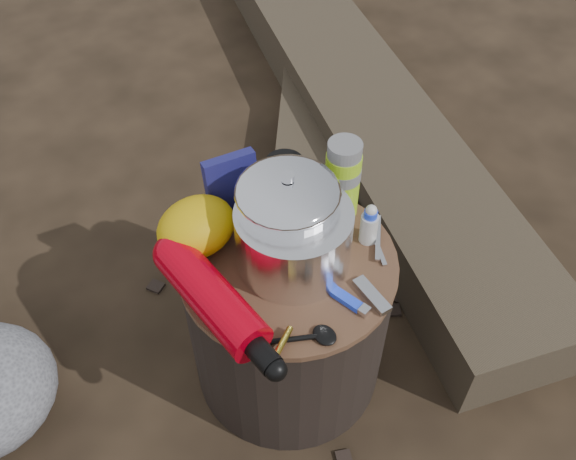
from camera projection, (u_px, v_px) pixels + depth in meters
ground at (288, 364)px, 1.50m from camera, size 60.00×60.00×0.00m
stump at (288, 318)px, 1.36m from camera, size 0.42×0.42×0.39m
log_main at (359, 107)px, 2.04m from camera, size 1.07×2.01×0.17m
log_small at (317, 86)px, 2.17m from camera, size 1.04×1.08×0.11m
foil_windscreen at (294, 237)px, 1.17m from camera, size 0.22×0.22×0.13m
camping_pot at (288, 216)px, 1.17m from camera, size 0.19×0.19×0.19m
fuel_bottle at (212, 297)px, 1.11m from camera, size 0.09×0.33×0.08m
thermos at (342, 179)px, 1.24m from camera, size 0.07×0.07×0.18m
travel_mug at (285, 182)px, 1.28m from camera, size 0.07×0.07×0.11m
stuff_sack at (196, 227)px, 1.20m from camera, size 0.16×0.13×0.11m
food_pouch at (232, 185)px, 1.26m from camera, size 0.11×0.05×0.14m
lighter at (347, 299)px, 1.15m from camera, size 0.03×0.08×0.01m
multitool at (372, 295)px, 1.15m from camera, size 0.04×0.09×0.01m
pot_grabber at (376, 242)px, 1.24m from camera, size 0.10×0.11×0.01m
spork at (286, 340)px, 1.09m from camera, size 0.14×0.10×0.01m
squeeze_bottle at (369, 225)px, 1.22m from camera, size 0.04×0.04×0.08m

